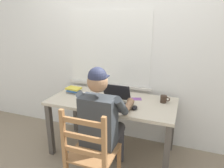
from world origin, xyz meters
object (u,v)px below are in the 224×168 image
object	(u,v)px
computer_mouse	(134,108)
seated_person	(103,119)
landscape_photo_print	(136,99)
coffee_mug_dark	(164,99)
book_stack_main	(74,90)
wooden_chair	(91,154)
coffee_mug_white	(101,88)
laptop	(114,100)
desk	(112,107)

from	to	relation	value
computer_mouse	seated_person	bearing A→B (deg)	-133.08
seated_person	landscape_photo_print	xyz separation A→B (m)	(0.20, 0.57, 0.03)
computer_mouse	coffee_mug_dark	distance (m)	0.41
computer_mouse	landscape_photo_print	distance (m)	0.30
coffee_mug_dark	book_stack_main	distance (m)	1.16
wooden_chair	book_stack_main	bearing A→B (deg)	128.68
seated_person	coffee_mug_white	bearing A→B (deg)	114.76
seated_person	coffee_mug_white	distance (m)	0.75
laptop	book_stack_main	xyz separation A→B (m)	(-0.63, 0.18, -0.01)
seated_person	coffee_mug_dark	size ratio (longest dim) A/B	11.16
book_stack_main	wooden_chair	bearing A→B (deg)	-51.32
seated_person	laptop	distance (m)	0.33
book_stack_main	laptop	bearing A→B (deg)	-16.30
laptop	book_stack_main	size ratio (longest dim) A/B	1.68
seated_person	laptop	xyz separation A→B (m)	(0.00, 0.32, 0.08)
wooden_chair	coffee_mug_white	size ratio (longest dim) A/B	8.11
wooden_chair	landscape_photo_print	bearing A→B (deg)	76.49
wooden_chair	computer_mouse	size ratio (longest dim) A/B	9.40
desk	book_stack_main	xyz separation A→B (m)	(-0.56, 0.07, 0.13)
wooden_chair	laptop	size ratio (longest dim) A/B	2.85
desk	laptop	bearing A→B (deg)	-61.98
wooden_chair	landscape_photo_print	distance (m)	0.91
seated_person	coffee_mug_white	world-z (taller)	seated_person
wooden_chair	coffee_mug_white	xyz separation A→B (m)	(-0.31, 0.96, 0.31)
book_stack_main	landscape_photo_print	size ratio (longest dim) A/B	1.51
coffee_mug_white	landscape_photo_print	xyz separation A→B (m)	(0.52, -0.11, -0.05)
computer_mouse	laptop	bearing A→B (deg)	170.81
laptop	coffee_mug_white	xyz separation A→B (m)	(-0.31, 0.36, -0.00)
desk	computer_mouse	distance (m)	0.37
computer_mouse	coffee_mug_white	xyz separation A→B (m)	(-0.57, 0.40, 0.03)
desk	book_stack_main	distance (m)	0.58
laptop	landscape_photo_print	world-z (taller)	laptop
book_stack_main	coffee_mug_white	bearing A→B (deg)	29.69
landscape_photo_print	book_stack_main	bearing A→B (deg)	165.83
landscape_photo_print	computer_mouse	bearing A→B (deg)	-98.42
coffee_mug_white	landscape_photo_print	world-z (taller)	coffee_mug_white
seated_person	computer_mouse	size ratio (longest dim) A/B	12.45
wooden_chair	laptop	xyz separation A→B (m)	(0.00, 0.60, 0.31)
coffee_mug_dark	coffee_mug_white	bearing A→B (deg)	172.97
computer_mouse	wooden_chair	bearing A→B (deg)	-114.84
desk	laptop	distance (m)	0.19
coffee_mug_dark	book_stack_main	bearing A→B (deg)	-176.33
desk	coffee_mug_white	world-z (taller)	coffee_mug_white
computer_mouse	landscape_photo_print	xyz separation A→B (m)	(-0.05, 0.29, -0.02)
coffee_mug_white	seated_person	bearing A→B (deg)	-65.24
wooden_chair	computer_mouse	xyz separation A→B (m)	(0.26, 0.56, 0.27)
book_stack_main	desk	bearing A→B (deg)	-6.73
desk	coffee_mug_dark	distance (m)	0.62
desk	seated_person	world-z (taller)	seated_person
wooden_chair	coffee_mug_dark	bearing A→B (deg)	58.21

